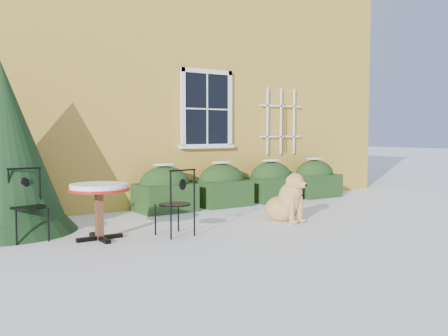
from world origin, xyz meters
TOP-DOWN VIEW (x-y plane):
  - ground at (0.00, 0.00)m, footprint 80.00×80.00m
  - house at (0.00, 7.00)m, footprint 12.40×8.40m
  - hedge_row at (1.65, 2.55)m, footprint 4.95×0.80m
  - evergreen_shrub at (-3.20, 2.14)m, footprint 2.12×2.12m
  - bistro_table at (-2.22, 0.80)m, footprint 0.84×0.84m
  - patio_chair_near at (-1.22, 0.43)m, footprint 0.47×0.47m
  - patio_chair_far at (-3.04, 1.33)m, footprint 0.48×0.48m
  - dog at (0.89, 0.43)m, footprint 0.59×0.95m

SIDE VIEW (x-z plane):
  - ground at x=0.00m, z-range 0.00..0.00m
  - dog at x=0.89m, z-range -0.08..0.76m
  - hedge_row at x=1.65m, z-range -0.05..0.86m
  - patio_chair_near at x=-1.22m, z-range 0.00..0.97m
  - patio_chair_far at x=-3.04m, z-range 0.00..1.00m
  - bistro_table at x=-2.22m, z-range 0.26..1.04m
  - evergreen_shrub at x=-3.20m, z-range -0.25..2.32m
  - house at x=0.00m, z-range 0.02..6.42m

